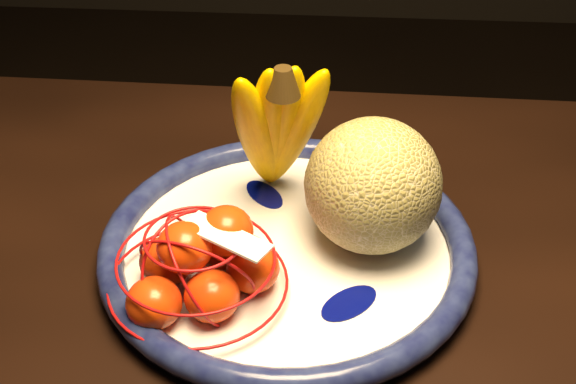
# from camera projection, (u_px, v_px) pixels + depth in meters

# --- Properties ---
(fruit_bowl) EXTENTS (0.34, 0.34, 0.03)m
(fruit_bowl) POSITION_uv_depth(u_px,v_px,m) (287.00, 249.00, 0.72)
(fruit_bowl) COLOR white
(fruit_bowl) RESTS_ON dining_table
(cantaloupe) EXTENTS (0.12, 0.12, 0.12)m
(cantaloupe) POSITION_uv_depth(u_px,v_px,m) (373.00, 186.00, 0.70)
(cantaloupe) COLOR olive
(cantaloupe) RESTS_ON fruit_bowl
(banana_bunch) EXTENTS (0.11, 0.11, 0.17)m
(banana_bunch) POSITION_uv_depth(u_px,v_px,m) (276.00, 122.00, 0.73)
(banana_bunch) COLOR #FBBF01
(banana_bunch) RESTS_ON fruit_bowl
(mandarin_bag) EXTENTS (0.20, 0.20, 0.10)m
(mandarin_bag) POSITION_uv_depth(u_px,v_px,m) (201.00, 265.00, 0.66)
(mandarin_bag) COLOR #FE3914
(mandarin_bag) RESTS_ON fruit_bowl
(price_tag) EXTENTS (0.08, 0.06, 0.01)m
(price_tag) POSITION_uv_depth(u_px,v_px,m) (227.00, 236.00, 0.63)
(price_tag) COLOR white
(price_tag) RESTS_ON mandarin_bag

